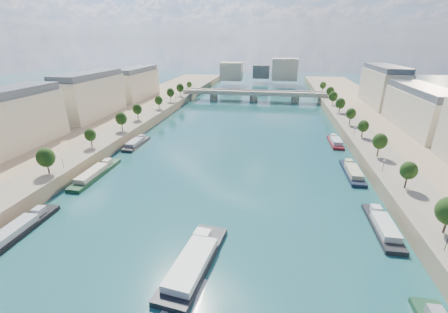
% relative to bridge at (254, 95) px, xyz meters
% --- Properties ---
extents(ground, '(700.00, 700.00, 0.00)m').
position_rel_bridge_xyz_m(ground, '(0.00, -124.99, -5.08)').
color(ground, '#0D373A').
rests_on(ground, ground).
extents(quay_left, '(44.00, 520.00, 5.00)m').
position_rel_bridge_xyz_m(quay_left, '(-72.00, -124.99, -2.58)').
color(quay_left, '#9E8460').
rests_on(quay_left, ground).
extents(quay_right, '(44.00, 520.00, 5.00)m').
position_rel_bridge_xyz_m(quay_right, '(72.00, -124.99, -2.58)').
color(quay_right, '#9E8460').
rests_on(quay_right, ground).
extents(pave_left, '(14.00, 520.00, 0.10)m').
position_rel_bridge_xyz_m(pave_left, '(-57.00, -124.99, -0.03)').
color(pave_left, gray).
rests_on(pave_left, quay_left).
extents(pave_right, '(14.00, 520.00, 0.10)m').
position_rel_bridge_xyz_m(pave_right, '(57.00, -124.99, -0.03)').
color(pave_right, gray).
rests_on(pave_right, quay_right).
extents(trees_left, '(4.80, 268.80, 8.26)m').
position_rel_bridge_xyz_m(trees_left, '(-55.00, -122.99, 5.39)').
color(trees_left, '#382B1E').
rests_on(trees_left, ground).
extents(trees_right, '(4.80, 268.80, 8.26)m').
position_rel_bridge_xyz_m(trees_right, '(55.00, -114.99, 5.39)').
color(trees_right, '#382B1E').
rests_on(trees_right, ground).
extents(lamps_left, '(0.36, 200.36, 4.28)m').
position_rel_bridge_xyz_m(lamps_left, '(-52.50, -134.99, 2.70)').
color(lamps_left, black).
rests_on(lamps_left, ground).
extents(lamps_right, '(0.36, 200.36, 4.28)m').
position_rel_bridge_xyz_m(lamps_right, '(52.50, -119.99, 2.70)').
color(lamps_right, black).
rests_on(lamps_right, ground).
extents(buildings_left, '(16.00, 226.00, 23.20)m').
position_rel_bridge_xyz_m(buildings_left, '(-85.00, -112.99, 11.37)').
color(buildings_left, beige).
rests_on(buildings_left, ground).
extents(skyline, '(79.00, 42.00, 22.00)m').
position_rel_bridge_xyz_m(skyline, '(3.19, 94.53, 9.57)').
color(skyline, beige).
rests_on(skyline, ground).
extents(bridge, '(112.00, 12.00, 8.15)m').
position_rel_bridge_xyz_m(bridge, '(0.00, 0.00, 0.00)').
color(bridge, '#C1B79E').
rests_on(bridge, ground).
extents(tour_barge, '(10.58, 26.45, 3.64)m').
position_rel_bridge_xyz_m(tour_barge, '(1.02, -187.12, -4.15)').
color(tour_barge, black).
rests_on(tour_barge, ground).
extents(moored_barges_left, '(5.00, 155.22, 3.60)m').
position_rel_bridge_xyz_m(moored_barges_left, '(-45.50, -182.14, -4.24)').
color(moored_barges_left, '#191C39').
rests_on(moored_barges_left, ground).
extents(moored_barges_right, '(5.00, 158.29, 3.60)m').
position_rel_bridge_xyz_m(moored_barges_right, '(45.50, -169.01, -4.24)').
color(moored_barges_right, black).
rests_on(moored_barges_right, ground).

